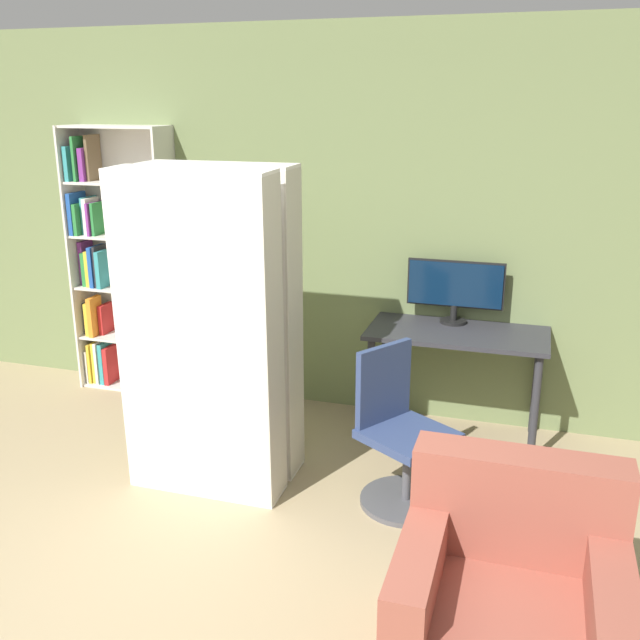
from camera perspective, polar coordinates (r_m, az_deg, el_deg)
name	(u,v)px	position (r m, az deg, el deg)	size (l,w,h in m)	color
wall_back	(328,225)	(5.08, 0.61, 7.62)	(8.00, 0.06, 2.70)	#6B7A4C
desk	(457,348)	(4.77, 10.88, -2.19)	(1.16, 0.58, 0.75)	#2D2D33
monitor	(455,287)	(4.84, 10.76, 2.61)	(0.64, 0.18, 0.43)	black
office_chair	(401,443)	(4.08, 6.46, -9.76)	(0.61, 0.61, 0.90)	#4C4C51
bookshelf	(116,265)	(5.72, -16.04, 4.29)	(0.80, 0.30, 2.02)	beige
mattress_near	(200,339)	(4.00, -9.54, -1.49)	(0.90, 0.30, 1.86)	silver
mattress_far	(225,322)	(4.28, -7.58, -0.16)	(0.90, 0.28, 1.86)	silver
armchair	(509,606)	(3.06, 14.90, -21.26)	(0.85, 0.80, 0.85)	#934C3D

